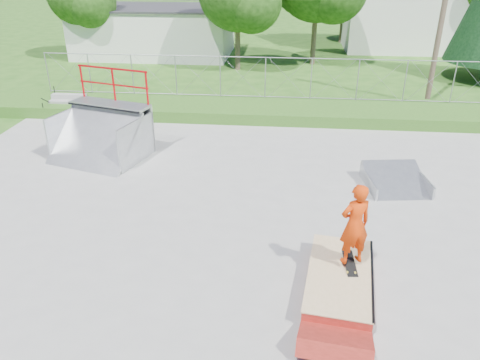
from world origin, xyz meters
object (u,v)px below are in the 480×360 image
Objects in this scene: quarter_pipe at (96,119)px; flat_bank_ramp at (396,181)px; grind_box at (339,281)px; skater at (354,228)px.

flat_bank_ramp is (9.61, -1.30, -1.17)m from quarter_pipe.
flat_bank_ramp is (2.10, 4.87, 0.06)m from grind_box.
grind_box is 5.30m from flat_bank_ramp.
flat_bank_ramp is at bearing 74.35° from grind_box.
skater reaches higher than grind_box.
quarter_pipe is 1.59× the size of skater.
quarter_pipe is 9.72m from skater.
quarter_pipe reaches higher than flat_bank_ramp.
quarter_pipe is at bearing 164.81° from flat_bank_ramp.
flat_bank_ramp is at bearing -134.54° from skater.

